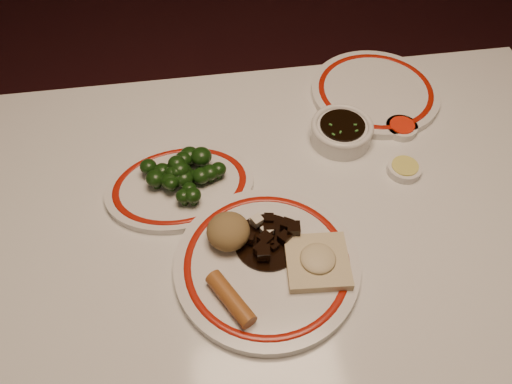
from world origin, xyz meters
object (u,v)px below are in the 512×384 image
Objects in this scene: broccoli_plate at (180,186)px; broccoli_pile at (182,173)px; rice_mound at (228,231)px; spring_roll at (231,299)px; stirfry_heap at (269,238)px; fried_wonton at (318,261)px; main_plate at (267,264)px; dining_table at (298,261)px; soy_bowl at (341,132)px.

broccoli_plate is 1.87× the size of broccoli_pile.
rice_mound reaches higher than spring_roll.
broccoli_plate is (-0.14, 0.15, -0.02)m from stirfry_heap.
stirfry_heap reaches higher than fried_wonton.
main_plate is 2.46× the size of broccoli_pile.
rice_mound is 0.25× the size of broccoli_plate.
stirfry_heap is at bearing -46.34° from broccoli_plate.
broccoli_plate is at bearing 147.38° from dining_table.
spring_roll is 0.26m from broccoli_plate.
spring_roll is at bearing -94.94° from rice_mound.
spring_roll is at bearing -75.27° from broccoli_plate.
main_plate is at bearing -54.81° from broccoli_plate.
main_plate is 0.08m from fried_wonton.
spring_roll is 0.15m from fried_wonton.
broccoli_plate is (-0.20, 0.13, 0.10)m from dining_table.
soy_bowl is (0.25, 0.22, -0.02)m from rice_mound.
rice_mound is 0.73× the size of spring_roll.
spring_roll is at bearing -128.04° from soy_bowl.
soy_bowl is at bearing 41.08° from rice_mound.
rice_mound reaches higher than fried_wonton.
broccoli_pile reaches higher than broccoli_plate.
rice_mound is at bearing 153.50° from fried_wonton.
dining_table is 10.69× the size of stirfry_heap.
dining_table is 11.19× the size of fried_wonton.
spring_roll is (-0.01, -0.11, -0.01)m from rice_mound.
dining_table is 0.27m from broccoli_pile.
fried_wonton reaches higher than soy_bowl.
fried_wonton is 0.37× the size of broccoli_plate.
broccoli_plate is at bearing 136.11° from fried_wonton.
rice_mound reaches higher than stirfry_heap.
spring_roll reaches higher than dining_table.
rice_mound is 0.67× the size of fried_wonton.
main_plate is at bearing -103.15° from stirfry_heap.
dining_table is 0.22m from spring_roll.
spring_roll reaches higher than main_plate.
dining_table is 0.27m from soy_bowl.
fried_wonton is (0.01, -0.07, 0.12)m from dining_table.
stirfry_heap reaches higher than spring_roll.
broccoli_plate reaches higher than dining_table.
fried_wonton reaches higher than broccoli_plate.
spring_roll is 0.26m from broccoli_pile.
fried_wonton is 0.69× the size of broccoli_pile.
broccoli_pile is at bearing 122.78° from main_plate.
spring_roll is at bearing -126.44° from stirfry_heap.
broccoli_pile is 1.30× the size of soy_bowl.
rice_mound is (-0.06, 0.05, 0.03)m from main_plate.
dining_table is 0.18m from rice_mound.
spring_roll is 0.34× the size of broccoli_plate.
broccoli_pile is at bearing 74.00° from spring_roll.
rice_mound is at bearing 137.62° from main_plate.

